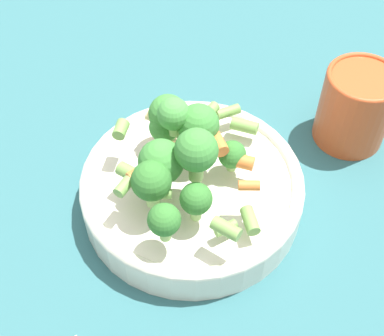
{
  "coord_description": "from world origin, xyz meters",
  "views": [
    {
      "loc": [
        -0.25,
        -0.24,
        0.48
      ],
      "look_at": [
        0.0,
        0.0,
        0.06
      ],
      "focal_mm": 50.0,
      "sensor_mm": 36.0,
      "label": 1
    }
  ],
  "objects": [
    {
      "name": "pasta_salad",
      "position": [
        -0.01,
        0.01,
        0.09
      ],
      "size": [
        0.19,
        0.18,
        0.08
      ],
      "color": "#8CB766",
      "rests_on": "bowl"
    },
    {
      "name": "bowl",
      "position": [
        0.0,
        0.0,
        0.02
      ],
      "size": [
        0.23,
        0.23,
        0.05
      ],
      "color": "silver",
      "rests_on": "ground_plane"
    },
    {
      "name": "cup",
      "position": [
        0.2,
        -0.07,
        0.05
      ],
      "size": [
        0.08,
        0.08,
        0.09
      ],
      "color": "#CC4C23",
      "rests_on": "ground_plane"
    },
    {
      "name": "ground_plane",
      "position": [
        0.0,
        0.0,
        0.0
      ],
      "size": [
        3.0,
        3.0,
        0.0
      ],
      "primitive_type": "plane",
      "color": "#2D6066"
    }
  ]
}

